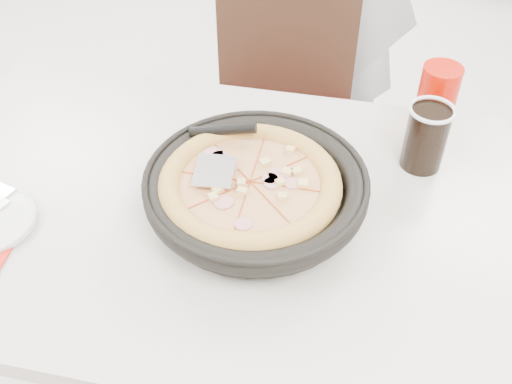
% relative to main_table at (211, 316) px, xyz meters
% --- Properties ---
extents(floor, '(7.00, 7.00, 0.00)m').
position_rel_main_table_xyz_m(floor, '(-0.33, 0.45, -0.38)').
color(floor, '#B7B7B2').
rests_on(floor, ground).
extents(main_table, '(1.25, 0.88, 0.75)m').
position_rel_main_table_xyz_m(main_table, '(0.00, 0.00, 0.00)').
color(main_table, beige).
rests_on(main_table, floor).
extents(chair_far, '(0.45, 0.45, 0.95)m').
position_rel_main_table_xyz_m(chair_far, '(0.04, 0.63, 0.10)').
color(chair_far, black).
rests_on(chair_far, floor).
extents(trivet, '(0.11, 0.11, 0.04)m').
position_rel_main_table_xyz_m(trivet, '(0.04, 0.02, 0.39)').
color(trivet, black).
rests_on(trivet, main_table).
extents(pizza_pan, '(0.41, 0.41, 0.01)m').
position_rel_main_table_xyz_m(pizza_pan, '(0.11, -0.01, 0.42)').
color(pizza_pan, black).
rests_on(pizza_pan, trivet).
extents(pizza, '(0.34, 0.34, 0.02)m').
position_rel_main_table_xyz_m(pizza, '(0.10, -0.01, 0.44)').
color(pizza, tan).
rests_on(pizza, pizza_pan).
extents(pizza_server, '(0.08, 0.10, 0.00)m').
position_rel_main_table_xyz_m(pizza_server, '(0.03, -0.01, 0.47)').
color(pizza_server, silver).
rests_on(pizza_server, pizza).
extents(cola_glass, '(0.09, 0.09, 0.13)m').
position_rel_main_table_xyz_m(cola_glass, '(0.41, 0.20, 0.44)').
color(cola_glass, black).
rests_on(cola_glass, main_table).
extents(red_cup, '(0.09, 0.09, 0.16)m').
position_rel_main_table_xyz_m(red_cup, '(0.43, 0.31, 0.45)').
color(red_cup, '#B40E01').
rests_on(red_cup, main_table).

